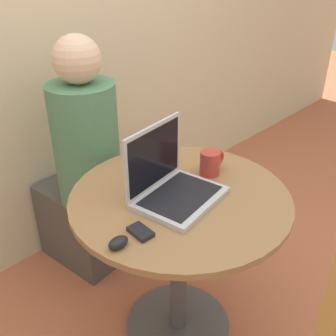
# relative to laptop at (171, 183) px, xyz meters

# --- Properties ---
(ground_plane) EXTENTS (12.00, 12.00, 0.00)m
(ground_plane) POSITION_rel_laptop_xyz_m (0.03, -0.02, -0.78)
(ground_plane) COLOR #B26042
(back_wall) EXTENTS (7.00, 0.05, 2.60)m
(back_wall) POSITION_rel_laptop_xyz_m (0.03, 0.93, 0.52)
(back_wall) COLOR beige
(back_wall) RESTS_ON ground_plane
(round_table) EXTENTS (0.83, 0.83, 0.72)m
(round_table) POSITION_rel_laptop_xyz_m (0.03, -0.02, -0.24)
(round_table) COLOR #4C4C51
(round_table) RESTS_ON ground_plane
(laptop) EXTENTS (0.35, 0.29, 0.27)m
(laptop) POSITION_rel_laptop_xyz_m (0.00, 0.00, 0.00)
(laptop) COLOR #B7B7BC
(laptop) RESTS_ON round_table
(cell_phone) EXTENTS (0.06, 0.09, 0.02)m
(cell_phone) POSITION_rel_laptop_xyz_m (-0.23, -0.08, -0.05)
(cell_phone) COLOR black
(cell_phone) RESTS_ON round_table
(computer_mouse) EXTENTS (0.07, 0.04, 0.03)m
(computer_mouse) POSITION_rel_laptop_xyz_m (-0.32, -0.08, -0.04)
(computer_mouse) COLOR black
(computer_mouse) RESTS_ON round_table
(coffee_cup) EXTENTS (0.13, 0.08, 0.10)m
(coffee_cup) POSITION_rel_laptop_xyz_m (0.24, 0.00, -0.01)
(coffee_cup) COLOR #B2382D
(coffee_cup) RESTS_ON round_table
(person_seated) EXTENTS (0.33, 0.49, 1.23)m
(person_seated) POSITION_rel_laptop_xyz_m (0.04, 0.63, -0.26)
(person_seated) COLOR #4C4742
(person_seated) RESTS_ON ground_plane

